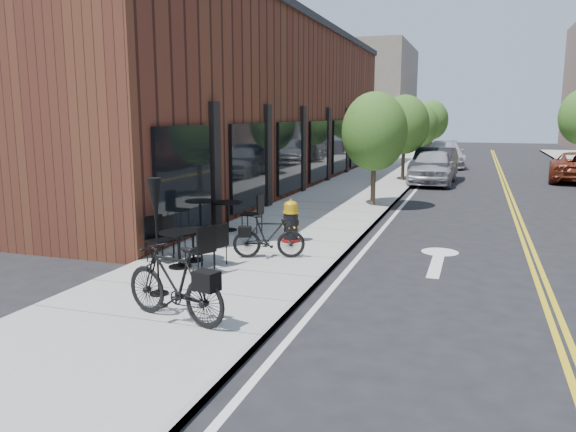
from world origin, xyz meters
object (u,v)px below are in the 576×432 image
(parked_car_c, at_px, (445,154))
(fire_hydrant, at_px, (291,222))
(bicycle_left, at_px, (174,283))
(patio_umbrella, at_px, (156,212))
(bistro_set_a, at_px, (179,244))
(parked_car_a, at_px, (433,166))
(parked_car_b, at_px, (434,165))
(bistro_set_b, at_px, (193,240))
(bistro_set_c, at_px, (228,212))
(bicycle_right, at_px, (269,237))

(parked_car_c, bearing_deg, fire_hydrant, -101.25)
(bicycle_left, bearing_deg, patio_umbrella, -123.09)
(bistro_set_a, xyz_separation_m, parked_car_a, (3.67, 16.98, 0.21))
(parked_car_a, height_order, parked_car_b, parked_car_a)
(bistro_set_b, xyz_separation_m, parked_car_a, (3.65, 16.41, 0.26))
(parked_car_b, xyz_separation_m, parked_car_c, (0.00, 8.50, -0.02))
(bistro_set_a, distance_m, parked_car_b, 18.17)
(fire_hydrant, height_order, bistro_set_a, fire_hydrant)
(bistro_set_b, height_order, patio_umbrella, patio_umbrella)
(bistro_set_b, relative_size, parked_car_b, 0.34)
(bistro_set_b, bearing_deg, bistro_set_a, -74.90)
(fire_hydrant, bearing_deg, bistro_set_b, -121.33)
(patio_umbrella, relative_size, parked_car_b, 0.41)
(fire_hydrant, height_order, parked_car_c, parked_car_c)
(bistro_set_c, distance_m, parked_car_c, 23.02)
(fire_hydrant, relative_size, bicycle_right, 0.67)
(bistro_set_a, bearing_deg, fire_hydrant, 88.99)
(patio_umbrella, bearing_deg, parked_car_b, 80.83)
(parked_car_a, bearing_deg, parked_car_c, 91.81)
(bicycle_right, xyz_separation_m, parked_car_b, (2.23, 16.50, 0.23))
(fire_hydrant, height_order, bistro_set_c, fire_hydrant)
(fire_hydrant, relative_size, bistro_set_c, 0.56)
(bicycle_left, relative_size, bistro_set_b, 1.17)
(patio_umbrella, bearing_deg, bistro_set_c, 102.14)
(bistro_set_a, relative_size, bistro_set_c, 0.97)
(parked_car_a, bearing_deg, bicycle_left, -94.72)
(bicycle_right, height_order, parked_car_c, parked_car_c)
(fire_hydrant, xyz_separation_m, patio_umbrella, (-0.86, -4.61, 0.95))
(parked_car_a, xyz_separation_m, parked_car_c, (0.00, 9.32, -0.03))
(bistro_set_c, relative_size, parked_car_c, 0.34)
(bistro_set_b, distance_m, patio_umbrella, 2.48)
(bicycle_right, relative_size, parked_car_b, 0.31)
(bicycle_right, relative_size, bistro_set_c, 0.83)
(fire_hydrant, xyz_separation_m, bicycle_right, (0.05, -1.66, -0.03))
(parked_car_a, bearing_deg, patio_umbrella, -97.75)
(bicycle_right, xyz_separation_m, parked_car_c, (2.23, 25.00, 0.21))
(bicycle_right, bearing_deg, bicycle_left, 160.80)
(fire_hydrant, xyz_separation_m, parked_car_c, (2.28, 23.34, 0.18))
(patio_umbrella, bearing_deg, bicycle_right, 72.87)
(bistro_set_a, height_order, parked_car_c, parked_car_c)
(bistro_set_a, height_order, bistro_set_b, bistro_set_a)
(parked_car_a, bearing_deg, bistro_set_a, -100.39)
(bistro_set_c, bearing_deg, parked_car_b, 71.09)
(parked_car_b, bearing_deg, parked_car_c, 93.57)
(bicycle_right, bearing_deg, patio_umbrella, 143.91)
(bicycle_left, xyz_separation_m, bistro_set_a, (-1.42, 2.65, -0.10))
(bistro_set_b, relative_size, parked_car_a, 0.35)
(bicycle_right, bearing_deg, parked_car_a, -27.06)
(bistro_set_c, xyz_separation_m, patio_umbrella, (1.15, -5.33, 0.93))
(patio_umbrella, bearing_deg, bistro_set_b, 103.05)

